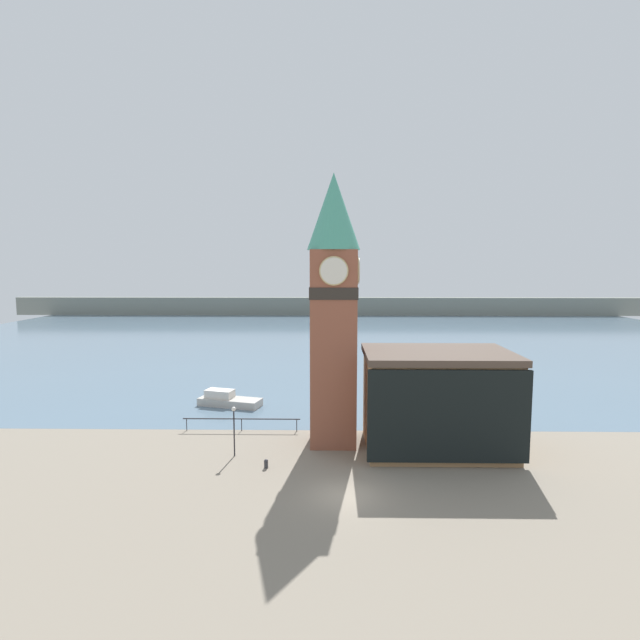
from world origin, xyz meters
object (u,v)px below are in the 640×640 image
(mooring_bollard_near, at_px, (266,463))
(lamp_post, at_px, (234,421))
(clock_tower, at_px, (334,303))
(boat_near, at_px, (228,400))
(pier_building, at_px, (437,400))

(mooring_bollard_near, distance_m, lamp_post, 4.09)
(clock_tower, height_order, boat_near, clock_tower)
(clock_tower, xyz_separation_m, pier_building, (7.91, -1.21, -7.36))
(pier_building, bearing_deg, boat_near, 147.86)
(pier_building, bearing_deg, lamp_post, -173.42)
(boat_near, xyz_separation_m, mooring_bollard_near, (5.84, -15.51, -0.23))
(boat_near, relative_size, mooring_bollard_near, 10.49)
(mooring_bollard_near, relative_size, lamp_post, 0.17)
(pier_building, distance_m, boat_near, 22.05)
(pier_building, height_order, mooring_bollard_near, pier_building)
(lamp_post, bearing_deg, pier_building, 6.58)
(pier_building, relative_size, mooring_bollard_near, 17.72)
(clock_tower, relative_size, mooring_bollard_near, 33.20)
(clock_tower, relative_size, pier_building, 1.87)
(pier_building, xyz_separation_m, mooring_bollard_near, (-12.63, -3.91, -3.48))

